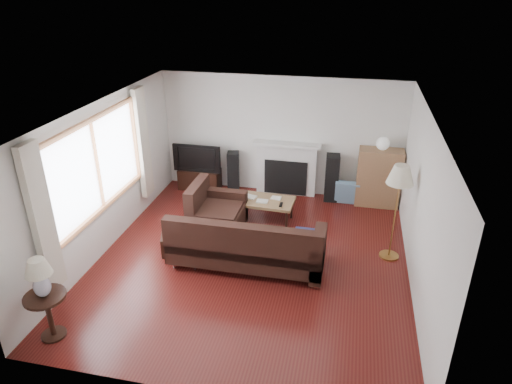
% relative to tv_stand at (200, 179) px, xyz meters
% --- Properties ---
extents(room, '(5.10, 5.60, 2.54)m').
position_rel_tv_stand_xyz_m(room, '(1.74, -2.50, 1.03)').
color(room, '#531612').
rests_on(room, ground).
extents(window, '(0.12, 2.74, 1.54)m').
position_rel_tv_stand_xyz_m(window, '(-0.71, -2.70, 1.33)').
color(window, '#955C37').
rests_on(window, room).
extents(curtain_near, '(0.10, 0.35, 2.10)m').
position_rel_tv_stand_xyz_m(curtain_near, '(-0.66, -4.22, 1.18)').
color(curtain_near, silver).
rests_on(curtain_near, room).
extents(curtain_far, '(0.10, 0.35, 2.10)m').
position_rel_tv_stand_xyz_m(curtain_far, '(-0.66, -1.18, 1.18)').
color(curtain_far, silver).
rests_on(curtain_far, room).
extents(fireplace, '(1.40, 0.26, 1.15)m').
position_rel_tv_stand_xyz_m(fireplace, '(1.89, 0.14, 0.35)').
color(fireplace, white).
rests_on(fireplace, room).
extents(tv_stand, '(0.89, 0.40, 0.45)m').
position_rel_tv_stand_xyz_m(tv_stand, '(0.00, 0.00, 0.00)').
color(tv_stand, black).
rests_on(tv_stand, ground).
extents(television, '(1.04, 0.14, 0.60)m').
position_rel_tv_stand_xyz_m(television, '(0.00, 0.00, 0.52)').
color(television, black).
rests_on(television, tv_stand).
extents(speaker_left, '(0.30, 0.33, 0.88)m').
position_rel_tv_stand_xyz_m(speaker_left, '(0.75, 0.05, 0.21)').
color(speaker_left, black).
rests_on(speaker_left, ground).
extents(speaker_right, '(0.29, 0.35, 0.98)m').
position_rel_tv_stand_xyz_m(speaker_right, '(2.85, 0.05, 0.27)').
color(speaker_right, black).
rests_on(speaker_right, ground).
extents(bookshelf, '(0.86, 0.41, 1.18)m').
position_rel_tv_stand_xyz_m(bookshelf, '(3.78, 0.02, 0.37)').
color(bookshelf, '#8E6542').
rests_on(bookshelf, ground).
extents(globe_lamp, '(0.26, 0.26, 0.26)m').
position_rel_tv_stand_xyz_m(globe_lamp, '(3.78, 0.02, 1.09)').
color(globe_lamp, white).
rests_on(globe_lamp, bookshelf).
extents(sectional_sofa, '(2.66, 1.95, 0.86)m').
position_rel_tv_stand_xyz_m(sectional_sofa, '(1.69, -2.64, 0.21)').
color(sectional_sofa, black).
rests_on(sectional_sofa, ground).
extents(coffee_table, '(1.19, 0.69, 0.45)m').
position_rel_tv_stand_xyz_m(coffee_table, '(1.65, -1.16, 0.00)').
color(coffee_table, olive).
rests_on(coffee_table, ground).
extents(footstool, '(0.51, 0.51, 0.34)m').
position_rel_tv_stand_xyz_m(footstool, '(0.39, -2.56, -0.05)').
color(footstool, black).
rests_on(footstool, ground).
extents(floor_lamp, '(0.43, 0.43, 1.65)m').
position_rel_tv_stand_xyz_m(floor_lamp, '(3.96, -1.93, 0.60)').
color(floor_lamp, '#A47639').
rests_on(floor_lamp, ground).
extents(side_table, '(0.52, 0.52, 0.65)m').
position_rel_tv_stand_xyz_m(side_table, '(-0.41, -4.77, 0.10)').
color(side_table, black).
rests_on(side_table, ground).
extents(table_lamp, '(0.33, 0.33, 0.53)m').
position_rel_tv_stand_xyz_m(table_lamp, '(-0.41, -4.77, 0.69)').
color(table_lamp, silver).
rests_on(table_lamp, side_table).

